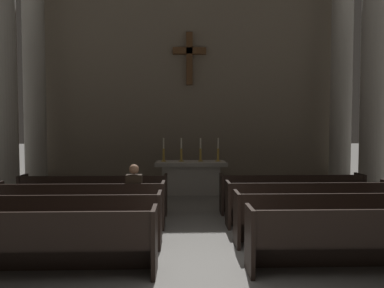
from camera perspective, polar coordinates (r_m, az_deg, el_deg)
ground_plane at (r=5.18m, az=1.69°, el=-20.68°), size 80.00×80.00×0.00m
pew_left_row_1 at (r=5.38m, az=-25.05°, el=-14.62°), size 3.42×0.50×0.95m
pew_left_row_2 at (r=6.39m, az=-20.95°, el=-11.77°), size 3.42×0.50×0.95m
pew_left_row_3 at (r=7.44m, az=-18.04°, el=-9.68°), size 3.42×0.50×0.95m
pew_left_row_4 at (r=8.51m, az=-15.88°, el=-8.10°), size 3.42×0.50×0.95m
pew_right_row_1 at (r=5.62m, az=27.18°, el=-13.90°), size 3.42×0.50×0.95m
pew_right_row_2 at (r=6.60m, az=22.34°, el=-11.34°), size 3.42×0.50×0.95m
pew_right_row_3 at (r=7.61m, az=18.82°, el=-9.40°), size 3.42×0.50×0.95m
pew_right_row_4 at (r=8.66m, az=16.18°, el=-7.90°), size 3.42×0.50×0.95m
column_left_third at (r=11.22m, az=-28.85°, el=10.15°), size 1.08×1.08×7.32m
column_right_third at (r=11.49m, az=27.98°, el=9.99°), size 1.08×1.08×7.32m
column_left_fourth at (r=13.08m, az=-24.68°, el=9.13°), size 1.08×1.08×7.32m
column_right_fourth at (r=13.31m, az=23.52°, el=9.03°), size 1.08×1.08×7.32m
altar at (r=10.78m, az=-0.18°, el=-5.42°), size 2.20×0.90×1.01m
candlestick_outer_left at (r=10.71m, az=-4.73°, el=-1.64°), size 0.16×0.16×0.73m
candlestick_inner_left at (r=10.70m, az=-1.79°, el=-1.64°), size 0.16×0.16×0.73m
candlestick_inner_right at (r=10.71m, az=1.42°, el=-1.64°), size 0.16×0.16×0.73m
candlestick_outer_right at (r=10.76m, az=4.35°, el=-1.62°), size 0.16×0.16×0.73m
apse_with_cross at (r=13.18m, az=-0.46°, el=11.98°), size 11.79×0.48×8.35m
lone_worshipper at (r=7.20m, az=-9.49°, el=-8.24°), size 0.32×0.43×1.32m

